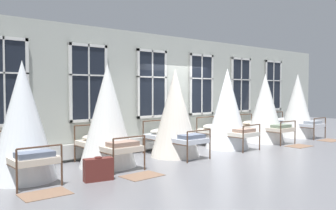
{
  "coord_description": "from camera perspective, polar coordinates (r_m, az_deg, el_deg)",
  "views": [
    {
      "loc": [
        -7.21,
        -7.02,
        1.76
      ],
      "look_at": [
        -1.26,
        0.14,
        1.36
      ],
      "focal_mm": 38.08,
      "sensor_mm": 36.0,
      "label": 1
    }
  ],
  "objects": [
    {
      "name": "ground",
      "position": [
        10.21,
        5.98,
        -7.5
      ],
      "size": [
        29.32,
        29.32,
        0.0
      ],
      "primitive_type": "plane",
      "color": "slate"
    },
    {
      "name": "back_wall_with_windows",
      "position": [
        10.98,
        1.28,
        2.07
      ],
      "size": [
        15.66,
        0.1,
        3.38
      ],
      "primitive_type": "cube",
      "color": "#B2B7AD",
      "rests_on": "ground"
    },
    {
      "name": "window_bank",
      "position": [
        10.91,
        1.69,
        -1.04
      ],
      "size": [
        11.08,
        0.1,
        2.84
      ],
      "color": "black",
      "rests_on": "ground"
    },
    {
      "name": "cot_first",
      "position": [
        7.49,
        -22.22,
        -2.56
      ],
      "size": [
        1.32,
        1.82,
        2.34
      ],
      "rotation": [
        0.0,
        0.0,
        1.57
      ],
      "color": "#4C3323",
      "rests_on": "ground"
    },
    {
      "name": "cot_second",
      "position": [
        8.32,
        -9.65,
        -1.81
      ],
      "size": [
        1.32,
        1.82,
        2.37
      ],
      "rotation": [
        0.0,
        0.0,
        1.58
      ],
      "color": "#4C3323",
      "rests_on": "ground"
    },
    {
      "name": "cot_third",
      "position": [
        9.44,
        1.14,
        -1.44
      ],
      "size": [
        1.32,
        1.82,
        2.32
      ],
      "rotation": [
        0.0,
        0.0,
        1.58
      ],
      "color": "#4C3323",
      "rests_on": "ground"
    },
    {
      "name": "cot_fourth",
      "position": [
        10.91,
        9.45,
        -0.74
      ],
      "size": [
        1.32,
        1.84,
        2.4
      ],
      "rotation": [
        0.0,
        0.0,
        1.6
      ],
      "color": "#4C3323",
      "rests_on": "ground"
    },
    {
      "name": "cot_fifth",
      "position": [
        12.44,
        15.26,
        -0.6
      ],
      "size": [
        1.32,
        1.83,
        2.32
      ],
      "rotation": [
        0.0,
        0.0,
        1.54
      ],
      "color": "#4C3323",
      "rests_on": "ground"
    },
    {
      "name": "cot_sixth",
      "position": [
        14.2,
        19.99,
        -0.21
      ],
      "size": [
        1.32,
        1.82,
        2.36
      ],
      "rotation": [
        0.0,
        0.0,
        1.56
      ],
      "color": "#4C3323",
      "rests_on": "ground"
    },
    {
      "name": "rug_first",
      "position": [
        6.51,
        -19.07,
        -13.32
      ],
      "size": [
        0.81,
        0.58,
        0.01
      ],
      "primitive_type": "cube",
      "rotation": [
        0.0,
        0.0,
        -0.02
      ],
      "color": "brown",
      "rests_on": "ground"
    },
    {
      "name": "rug_second",
      "position": [
        7.43,
        -4.15,
        -11.22
      ],
      "size": [
        0.83,
        0.6,
        0.01
      ],
      "primitive_type": "cube",
      "rotation": [
        0.0,
        0.0,
        0.05
      ],
      "color": "brown",
      "rests_on": "ground"
    },
    {
      "name": "rug_fifth",
      "position": [
        11.92,
        20.23,
        -6.19
      ],
      "size": [
        0.82,
        0.59,
        0.01
      ],
      "primitive_type": "cube",
      "rotation": [
        0.0,
        0.0,
        -0.04
      ],
      "color": "brown",
      "rests_on": "ground"
    },
    {
      "name": "rug_sixth",
      "position": [
        13.68,
        24.46,
        -5.16
      ],
      "size": [
        0.82,
        0.59,
        0.01
      ],
      "primitive_type": "cube",
      "rotation": [
        0.0,
        0.0,
        -0.04
      ],
      "color": "brown",
      "rests_on": "ground"
    },
    {
      "name": "suitcase_dark",
      "position": [
        7.12,
        -11.09,
        -10.07
      ],
      "size": [
        0.59,
        0.31,
        0.47
      ],
      "rotation": [
        0.0,
        0.0,
        -0.19
      ],
      "color": "#5B231E",
      "rests_on": "ground"
    }
  ]
}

